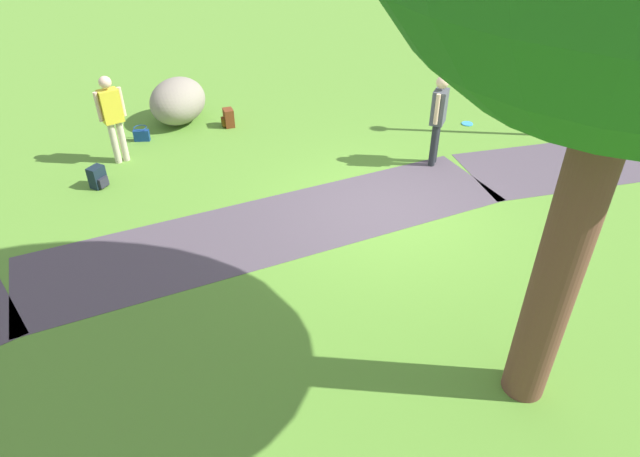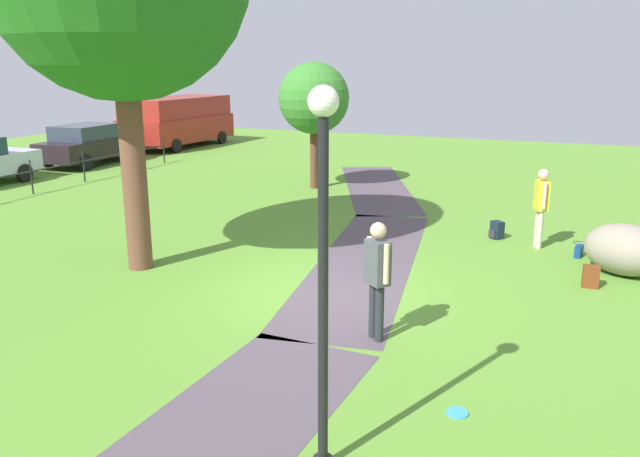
{
  "view_description": "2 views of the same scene",
  "coord_description": "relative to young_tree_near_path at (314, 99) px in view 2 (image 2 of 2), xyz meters",
  "views": [
    {
      "loc": [
        3.28,
        7.29,
        5.14
      ],
      "look_at": [
        1.7,
        1.71,
        1.11
      ],
      "focal_mm": 30.88,
      "sensor_mm": 36.0,
      "label": 1
    },
    {
      "loc": [
        -9.75,
        -4.03,
        3.96
      ],
      "look_at": [
        -0.96,
        -0.3,
        1.43
      ],
      "focal_mm": 35.77,
      "sensor_mm": 36.0,
      "label": 2
    }
  ],
  "objects": [
    {
      "name": "ground_plane",
      "position": [
        -8.64,
        -3.97,
        -2.81
      ],
      "size": [
        48.0,
        48.0,
        0.0
      ],
      "primitive_type": "plane",
      "color": "#598E2F"
    },
    {
      "name": "footpath_segment_mid",
      "position": [
        -6.69,
        -4.05,
        -2.8
      ],
      "size": [
        8.2,
        3.13,
        0.01
      ],
      "color": "#4F454E",
      "rests_on": "ground"
    },
    {
      "name": "footpath_segment_far",
      "position": [
        0.92,
        -1.81,
        -2.8
      ],
      "size": [
        8.08,
        4.94,
        0.01
      ],
      "color": "#4F454E",
      "rests_on": "ground"
    },
    {
      "name": "young_tree_near_path",
      "position": [
        0.0,
        0.0,
        0.0
      ],
      "size": [
        2.2,
        2.2,
        3.93
      ],
      "color": "brown",
      "rests_on": "ground"
    },
    {
      "name": "lamp_post",
      "position": [
        -13.23,
        -5.85,
        -0.5
      ],
      "size": [
        0.28,
        0.28,
        3.76
      ],
      "color": "black",
      "rests_on": "ground"
    },
    {
      "name": "lawn_boulder",
      "position": [
        -5.49,
        -8.83,
        -2.32
      ],
      "size": [
        1.7,
        1.89,
        0.98
      ],
      "color": "gray",
      "rests_on": "ground"
    },
    {
      "name": "woman_with_handbag",
      "position": [
        -4.23,
        -7.16,
        -1.8
      ],
      "size": [
        0.49,
        0.35,
        1.73
      ],
      "color": "beige",
      "rests_on": "ground"
    },
    {
      "name": "man_near_boulder",
      "position": [
        -10.13,
        -5.39,
        -1.78
      ],
      "size": [
        0.41,
        0.43,
        1.77
      ],
      "color": "#25282C",
      "rests_on": "ground"
    },
    {
      "name": "handbag_on_grass",
      "position": [
        -4.63,
        -8.02,
        -2.67
      ],
      "size": [
        0.34,
        0.32,
        0.31
      ],
      "color": "navy",
      "rests_on": "ground"
    },
    {
      "name": "backpack_by_boulder",
      "position": [
        -6.51,
        -8.26,
        -2.61
      ],
      "size": [
        0.28,
        0.3,
        0.4
      ],
      "color": "brown",
      "rests_on": "ground"
    },
    {
      "name": "spare_backpack_on_lawn",
      "position": [
        -3.84,
        -6.23,
        -2.61
      ],
      "size": [
        0.35,
        0.35,
        0.4
      ],
      "color": "black",
      "rests_on": "ground"
    },
    {
      "name": "frisbee_on_grass",
      "position": [
        -11.71,
        -6.9,
        -2.8
      ],
      "size": [
        0.25,
        0.25,
        0.02
      ],
      "color": "#3699DD",
      "rests_on": "ground"
    },
    {
      "name": "parked_compact_green",
      "position": [
        1.02,
        10.02,
        -2.0
      ],
      "size": [
        4.5,
        2.07,
        1.56
      ],
      "color": "black",
      "rests_on": "ground"
    },
    {
      "name": "delivery_van",
      "position": [
        6.82,
        9.98,
        -1.54
      ],
      "size": [
        5.83,
        2.86,
        2.3
      ],
      "color": "maroon",
      "rests_on": "ground"
    }
  ]
}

